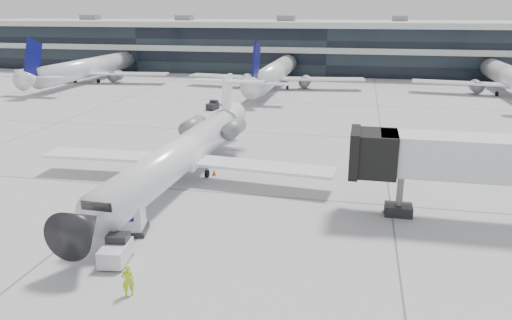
% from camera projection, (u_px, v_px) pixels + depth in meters
% --- Properties ---
extents(ground, '(220.00, 220.00, 0.00)m').
position_uv_depth(ground, '(258.00, 195.00, 38.72)').
color(ground, '#9C9B9E').
rests_on(ground, ground).
extents(terminal, '(170.00, 22.00, 10.00)m').
position_uv_depth(terminal, '(330.00, 49.00, 114.04)').
color(terminal, black).
rests_on(terminal, ground).
extents(bg_jet_left, '(32.00, 40.00, 9.60)m').
position_uv_depth(bg_jet_left, '(92.00, 81.00, 99.04)').
color(bg_jet_left, white).
rests_on(bg_jet_left, ground).
extents(bg_jet_center, '(32.00, 40.00, 9.60)m').
position_uv_depth(bg_jet_center, '(275.00, 87.00, 91.78)').
color(bg_jet_center, white).
rests_on(bg_jet_center, ground).
extents(bg_jet_right, '(32.00, 40.00, 9.60)m').
position_uv_depth(bg_jet_right, '(509.00, 95.00, 83.95)').
color(bg_jet_right, white).
rests_on(bg_jet_right, ground).
extents(regional_jet, '(25.34, 31.57, 7.30)m').
position_uv_depth(regional_jet, '(184.00, 152.00, 41.42)').
color(regional_jet, white).
rests_on(regional_jet, ground).
extents(ramp_worker, '(0.75, 0.70, 1.72)m').
position_uv_depth(ramp_worker, '(128.00, 280.00, 25.01)').
color(ramp_worker, '#B0D916').
rests_on(ramp_worker, ground).
extents(baggage_tug, '(1.71, 2.54, 1.51)m').
position_uv_depth(baggage_tug, '(116.00, 251.00, 28.43)').
color(baggage_tug, silver).
rests_on(baggage_tug, ground).
extents(cargo_uld, '(2.81, 2.31, 2.03)m').
position_uv_depth(cargo_uld, '(127.00, 218.00, 32.02)').
color(cargo_uld, black).
rests_on(cargo_uld, ground).
extents(traffic_cone, '(0.46, 0.46, 0.52)m').
position_uv_depth(traffic_cone, '(214.00, 173.00, 43.32)').
color(traffic_cone, '#E54D0C').
rests_on(traffic_cone, ground).
extents(far_tug, '(1.53, 2.21, 1.30)m').
position_uv_depth(far_tug, '(213.00, 105.00, 71.47)').
color(far_tug, black).
rests_on(far_tug, ground).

